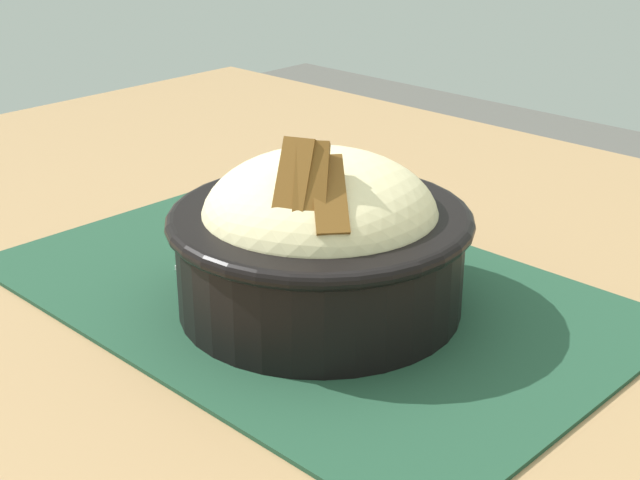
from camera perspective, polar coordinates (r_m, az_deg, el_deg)
table at (r=0.68m, az=2.50°, el=-8.18°), size 1.29×0.88×0.74m
placemat at (r=0.66m, az=-0.75°, el=-3.24°), size 0.45×0.30×0.00m
bowl at (r=0.61m, az=-0.02°, el=0.13°), size 0.21×0.21×0.13m
fork at (r=0.73m, az=-5.63°, el=-0.25°), size 0.05×0.13×0.00m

